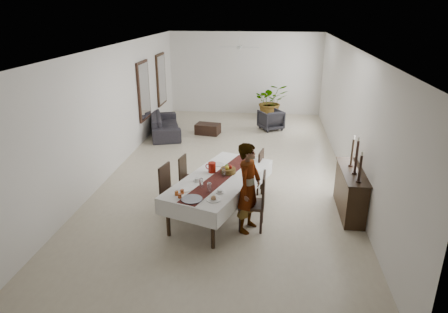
% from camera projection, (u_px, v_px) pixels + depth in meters
% --- Properties ---
extents(floor, '(6.00, 12.00, 0.00)m').
position_uv_depth(floor, '(229.00, 168.00, 10.81)').
color(floor, beige).
rests_on(floor, ground).
extents(ceiling, '(6.00, 12.00, 0.02)m').
position_uv_depth(ceiling, '(230.00, 46.00, 9.68)').
color(ceiling, silver).
rests_on(ceiling, wall_back).
extents(wall_back, '(6.00, 0.02, 3.20)m').
position_uv_depth(wall_back, '(245.00, 74.00, 15.82)').
color(wall_back, silver).
rests_on(wall_back, floor).
extents(wall_front, '(6.00, 0.02, 3.20)m').
position_uv_depth(wall_front, '(176.00, 235.00, 4.67)').
color(wall_front, silver).
rests_on(wall_front, floor).
extents(wall_left, '(0.02, 12.00, 3.20)m').
position_uv_depth(wall_left, '(117.00, 107.00, 10.57)').
color(wall_left, silver).
rests_on(wall_left, floor).
extents(wall_right, '(0.02, 12.00, 3.20)m').
position_uv_depth(wall_right, '(349.00, 114.00, 9.92)').
color(wall_right, silver).
rests_on(wall_right, floor).
extents(dining_table_top, '(1.89, 2.81, 0.05)m').
position_uv_depth(dining_table_top, '(220.00, 179.00, 8.21)').
color(dining_table_top, black).
rests_on(dining_table_top, table_leg_fl).
extents(table_leg_fl, '(0.10, 0.10, 0.76)m').
position_uv_depth(table_leg_fl, '(168.00, 218.00, 7.51)').
color(table_leg_fl, black).
rests_on(table_leg_fl, floor).
extents(table_leg_fr, '(0.10, 0.10, 0.76)m').
position_uv_depth(table_leg_fr, '(213.00, 230.00, 7.12)').
color(table_leg_fr, black).
rests_on(table_leg_fr, floor).
extents(table_leg_bl, '(0.10, 0.10, 0.76)m').
position_uv_depth(table_leg_bl, '(226.00, 172.00, 9.58)').
color(table_leg_bl, black).
rests_on(table_leg_bl, floor).
extents(table_leg_br, '(0.10, 0.10, 0.76)m').
position_uv_depth(table_leg_br, '(263.00, 179.00, 9.19)').
color(table_leg_br, black).
rests_on(table_leg_br, floor).
extents(tablecloth_top, '(2.14, 3.06, 0.01)m').
position_uv_depth(tablecloth_top, '(220.00, 177.00, 8.20)').
color(tablecloth_top, white).
rests_on(tablecloth_top, dining_table_top).
extents(tablecloth_drape_left, '(0.94, 2.64, 0.33)m').
position_uv_depth(tablecloth_drape_left, '(194.00, 179.00, 8.51)').
color(tablecloth_drape_left, white).
rests_on(tablecloth_drape_left, dining_table_top).
extents(tablecloth_drape_right, '(0.94, 2.64, 0.33)m').
position_uv_depth(tablecloth_drape_right, '(248.00, 190.00, 7.99)').
color(tablecloth_drape_right, white).
rests_on(tablecloth_drape_right, dining_table_top).
extents(tablecloth_drape_near, '(1.21, 0.44, 0.33)m').
position_uv_depth(tablecloth_drape_near, '(185.00, 214.00, 7.08)').
color(tablecloth_drape_near, silver).
rests_on(tablecloth_drape_near, dining_table_top).
extents(tablecloth_drape_far, '(1.21, 0.44, 0.33)m').
position_uv_depth(tablecloth_drape_far, '(247.00, 162.00, 9.42)').
color(tablecloth_drape_far, silver).
rests_on(tablecloth_drape_far, dining_table_top).
extents(table_runner, '(1.26, 2.68, 0.00)m').
position_uv_depth(table_runner, '(220.00, 177.00, 8.19)').
color(table_runner, '#5C1F1A').
rests_on(table_runner, tablecloth_top).
extents(red_pitcher, '(0.21, 0.21, 0.22)m').
position_uv_depth(red_pitcher, '(212.00, 167.00, 8.40)').
color(red_pitcher, maroon).
rests_on(red_pitcher, tablecloth_top).
extents(pitcher_handle, '(0.13, 0.06, 0.13)m').
position_uv_depth(pitcher_handle, '(208.00, 167.00, 8.44)').
color(pitcher_handle, maroon).
rests_on(pitcher_handle, red_pitcher).
extents(wine_glass_near, '(0.08, 0.08, 0.18)m').
position_uv_depth(wine_glass_near, '(209.00, 187.00, 7.52)').
color(wine_glass_near, white).
rests_on(wine_glass_near, tablecloth_top).
extents(wine_glass_mid, '(0.08, 0.08, 0.18)m').
position_uv_depth(wine_glass_mid, '(201.00, 183.00, 7.71)').
color(wine_glass_mid, white).
rests_on(wine_glass_mid, tablecloth_top).
extents(wine_glass_far, '(0.08, 0.08, 0.18)m').
position_uv_depth(wine_glass_far, '(224.00, 173.00, 8.18)').
color(wine_glass_far, silver).
rests_on(wine_glass_far, tablecloth_top).
extents(teacup_right, '(0.10, 0.10, 0.07)m').
position_uv_depth(teacup_right, '(220.00, 191.00, 7.50)').
color(teacup_right, white).
rests_on(teacup_right, saucer_right).
extents(saucer_right, '(0.16, 0.16, 0.01)m').
position_uv_depth(saucer_right, '(220.00, 192.00, 7.51)').
color(saucer_right, silver).
rests_on(saucer_right, tablecloth_top).
extents(teacup_left, '(0.10, 0.10, 0.07)m').
position_uv_depth(teacup_left, '(197.00, 180.00, 8.00)').
color(teacup_left, silver).
rests_on(teacup_left, saucer_left).
extents(saucer_left, '(0.16, 0.16, 0.01)m').
position_uv_depth(saucer_left, '(197.00, 181.00, 8.01)').
color(saucer_left, silver).
rests_on(saucer_left, tablecloth_top).
extents(plate_near_right, '(0.26, 0.26, 0.02)m').
position_uv_depth(plate_near_right, '(213.00, 200.00, 7.22)').
color(plate_near_right, silver).
rests_on(plate_near_right, tablecloth_top).
extents(bread_near_right, '(0.10, 0.10, 0.10)m').
position_uv_depth(bread_near_right, '(213.00, 198.00, 7.21)').
color(bread_near_right, tan).
rests_on(bread_near_right, plate_near_right).
extents(plate_near_left, '(0.26, 0.26, 0.02)m').
position_uv_depth(plate_near_left, '(186.00, 189.00, 7.64)').
color(plate_near_left, white).
rests_on(plate_near_left, tablecloth_top).
extents(plate_far_left, '(0.26, 0.26, 0.02)m').
position_uv_depth(plate_far_left, '(218.00, 164.00, 8.83)').
color(plate_far_left, silver).
rests_on(plate_far_left, tablecloth_top).
extents(serving_tray, '(0.39, 0.39, 0.02)m').
position_uv_depth(serving_tray, '(192.00, 199.00, 7.23)').
color(serving_tray, '#46464B').
rests_on(serving_tray, tablecloth_top).
extents(jam_jar_a, '(0.07, 0.07, 0.08)m').
position_uv_depth(jam_jar_a, '(180.00, 196.00, 7.30)').
color(jam_jar_a, '#973C16').
rests_on(jam_jar_a, tablecloth_top).
extents(jam_jar_b, '(0.07, 0.07, 0.08)m').
position_uv_depth(jam_jar_b, '(177.00, 193.00, 7.39)').
color(jam_jar_b, '#984616').
rests_on(jam_jar_b, tablecloth_top).
extents(jam_jar_c, '(0.07, 0.07, 0.08)m').
position_uv_depth(jam_jar_c, '(182.00, 192.00, 7.46)').
color(jam_jar_c, '#943C15').
rests_on(jam_jar_c, tablecloth_top).
extents(fruit_basket, '(0.33, 0.33, 0.11)m').
position_uv_depth(fruit_basket, '(228.00, 171.00, 8.38)').
color(fruit_basket, brown).
rests_on(fruit_basket, tablecloth_top).
extents(fruit_red, '(0.10, 0.10, 0.10)m').
position_uv_depth(fruit_red, '(230.00, 167.00, 8.35)').
color(fruit_red, maroon).
rests_on(fruit_red, fruit_basket).
extents(fruit_green, '(0.09, 0.09, 0.09)m').
position_uv_depth(fruit_green, '(227.00, 166.00, 8.40)').
color(fruit_green, '#4C8026').
rests_on(fruit_green, fruit_basket).
extents(fruit_yellow, '(0.09, 0.09, 0.09)m').
position_uv_depth(fruit_yellow, '(227.00, 168.00, 8.30)').
color(fruit_yellow, gold).
rests_on(fruit_yellow, fruit_basket).
extents(chair_right_near_seat, '(0.50, 0.50, 0.06)m').
position_uv_depth(chair_right_near_seat, '(252.00, 204.00, 7.74)').
color(chair_right_near_seat, black).
rests_on(chair_right_near_seat, chair_right_near_leg_fl).
extents(chair_right_near_leg_fl, '(0.05, 0.05, 0.48)m').
position_uv_depth(chair_right_near_leg_fl, '(261.00, 222.00, 7.63)').
color(chair_right_near_leg_fl, black).
rests_on(chair_right_near_leg_fl, floor).
extents(chair_right_near_leg_fr, '(0.05, 0.05, 0.48)m').
position_uv_depth(chair_right_near_leg_fr, '(262.00, 212.00, 8.00)').
color(chair_right_near_leg_fr, black).
rests_on(chair_right_near_leg_fr, floor).
extents(chair_right_near_leg_bl, '(0.05, 0.05, 0.48)m').
position_uv_depth(chair_right_near_leg_bl, '(240.00, 221.00, 7.68)').
color(chair_right_near_leg_bl, black).
rests_on(chair_right_near_leg_bl, floor).
extents(chair_right_near_leg_br, '(0.05, 0.05, 0.48)m').
position_uv_depth(chair_right_near_leg_br, '(242.00, 211.00, 8.05)').
color(chair_right_near_leg_br, black).
rests_on(chair_right_near_leg_br, floor).
extents(chair_right_near_back, '(0.06, 0.49, 0.62)m').
position_uv_depth(chair_right_near_back, '(264.00, 189.00, 7.59)').
color(chair_right_near_back, black).
rests_on(chair_right_near_back, chair_right_near_seat).
extents(chair_right_far_seat, '(0.51, 0.51, 0.05)m').
position_uv_depth(chair_right_far_seat, '(252.00, 173.00, 9.31)').
color(chair_right_far_seat, black).
rests_on(chair_right_far_seat, chair_right_far_leg_fl).
extents(chair_right_far_leg_fl, '(0.05, 0.05, 0.43)m').
position_uv_depth(chair_right_far_leg_fl, '(258.00, 187.00, 9.19)').
color(chair_right_far_leg_fl, black).
rests_on(chair_right_far_leg_fl, floor).
extents(chair_right_far_leg_fr, '(0.05, 0.05, 0.43)m').
position_uv_depth(chair_right_far_leg_fr, '(261.00, 181.00, 9.51)').
color(chair_right_far_leg_fr, black).
rests_on(chair_right_far_leg_fr, floor).
extents(chair_right_far_leg_bl, '(0.05, 0.05, 0.43)m').
position_uv_depth(chair_right_far_leg_bl, '(243.00, 185.00, 9.29)').
color(chair_right_far_leg_bl, black).
rests_on(chair_right_far_leg_bl, floor).
extents(chair_right_far_leg_br, '(0.05, 0.05, 0.43)m').
position_uv_depth(chair_right_far_leg_br, '(247.00, 179.00, 9.61)').
color(chair_right_far_leg_br, black).
rests_on(chair_right_far_leg_br, floor).
extents(chair_right_far_back, '(0.12, 0.44, 0.56)m').
position_uv_depth(chair_right_far_back, '(261.00, 162.00, 9.15)').
color(chair_right_far_back, black).
rests_on(chair_right_far_back, chair_right_far_seat).
extents(chair_left_near_seat, '(0.54, 0.54, 0.05)m').
position_uv_depth(chair_left_near_seat, '(174.00, 192.00, 8.33)').
color(chair_left_near_seat, black).
rests_on(chair_left_near_seat, chair_left_near_leg_fl).
extents(chair_left_near_leg_fl, '(0.05, 0.05, 0.44)m').
position_uv_depth(chair_left_near_leg_fl, '(171.00, 198.00, 8.64)').
color(chair_left_near_leg_fl, black).
rests_on(chair_left_near_leg_fl, floor).
extents(chair_left_near_leg_fr, '(0.05, 0.05, 0.44)m').
position_uv_depth(chair_left_near_leg_fr, '(163.00, 205.00, 8.32)').
color(chair_left_near_leg_fr, black).
rests_on(chair_left_near_leg_fr, floor).
extents(chair_left_near_leg_bl, '(0.05, 0.05, 0.44)m').
position_uv_depth(chair_left_near_leg_bl, '(186.00, 201.00, 8.52)').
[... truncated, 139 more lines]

